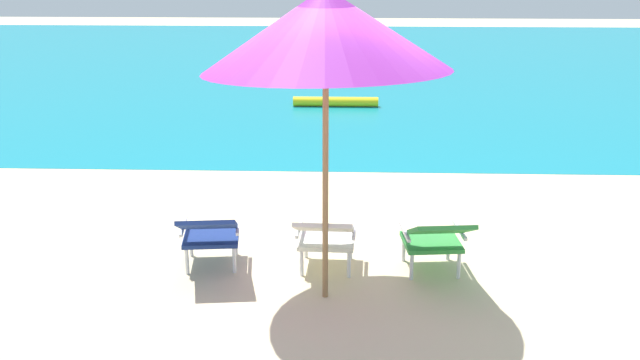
# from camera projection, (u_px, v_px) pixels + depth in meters

# --- Properties ---
(ground_plane) EXTENTS (40.00, 40.00, 0.00)m
(ground_plane) POSITION_uv_depth(u_px,v_px,m) (329.00, 151.00, 11.05)
(ground_plane) COLOR beige
(ocean_band) EXTENTS (40.00, 18.00, 0.01)m
(ocean_band) POSITION_uv_depth(u_px,v_px,m) (338.00, 65.00, 18.61)
(ocean_band) COLOR teal
(ocean_band) RESTS_ON ground_plane
(swim_buoy) EXTENTS (1.60, 0.18, 0.18)m
(swim_buoy) POSITION_uv_depth(u_px,v_px,m) (336.00, 102.00, 13.97)
(swim_buoy) COLOR yellow
(swim_buoy) RESTS_ON ocean_band
(lounge_chair_left) EXTENTS (0.63, 0.93, 0.68)m
(lounge_chair_left) POSITION_uv_depth(u_px,v_px,m) (210.00, 232.00, 6.90)
(lounge_chair_left) COLOR navy
(lounge_chair_left) RESTS_ON ground_plane
(lounge_chair_center) EXTENTS (0.57, 0.89, 0.68)m
(lounge_chair_center) POSITION_uv_depth(u_px,v_px,m) (326.00, 235.00, 6.83)
(lounge_chair_center) COLOR silver
(lounge_chair_center) RESTS_ON ground_plane
(lounge_chair_right) EXTENTS (0.62, 0.92, 0.68)m
(lounge_chair_right) POSITION_uv_depth(u_px,v_px,m) (436.00, 237.00, 6.78)
(lounge_chair_right) COLOR #338E3D
(lounge_chair_right) RESTS_ON ground_plane
(beach_umbrella_center) EXTENTS (2.66, 2.67, 2.70)m
(beach_umbrella_center) POSITION_uv_depth(u_px,v_px,m) (326.00, 30.00, 5.82)
(beach_umbrella_center) COLOR olive
(beach_umbrella_center) RESTS_ON ground_plane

